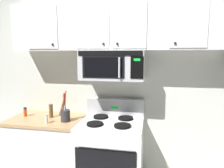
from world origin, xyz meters
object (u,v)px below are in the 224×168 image
stove_range (111,155)px  utensil_crock_charcoal (65,114)px  over_range_microwave (113,65)px  pepper_mill (51,111)px  salt_shaker (47,119)px  spice_jar (25,112)px

stove_range → utensil_crock_charcoal: bearing=-170.8°
stove_range → over_range_microwave: over_range_microwave is taller
over_range_microwave → pepper_mill: bearing=-173.4°
stove_range → pepper_mill: bearing=178.2°
salt_shaker → spice_jar: bearing=154.0°
stove_range → salt_shaker: stove_range is taller
stove_range → utensil_crock_charcoal: utensil_crock_charcoal is taller
spice_jar → utensil_crock_charcoal: bearing=-8.9°
utensil_crock_charcoal → pepper_mill: size_ratio=2.20×
utensil_crock_charcoal → pepper_mill: (-0.24, 0.11, -0.01)m
over_range_microwave → spice_jar: size_ratio=6.41×
stove_range → utensil_crock_charcoal: 0.76m
salt_shaker → pepper_mill: 0.23m
salt_shaker → stove_range: bearing=15.0°
salt_shaker → over_range_microwave: bearing=23.2°
pepper_mill → spice_jar: size_ratio=1.45×
over_range_microwave → pepper_mill: (-0.79, -0.09, -0.59)m
pepper_mill → over_range_microwave: bearing=6.6°
over_range_microwave → pepper_mill: over_range_microwave is taller
salt_shaker → utensil_crock_charcoal: bearing=30.1°
utensil_crock_charcoal → spice_jar: (-0.60, 0.09, -0.04)m
over_range_microwave → salt_shaker: bearing=-156.8°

